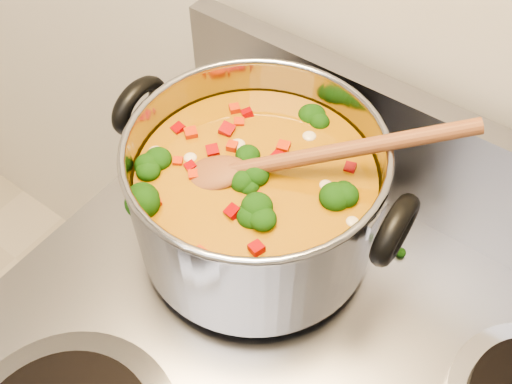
# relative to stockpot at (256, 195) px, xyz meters

# --- Properties ---
(stockpot) EXTENTS (0.32, 0.27, 0.16)m
(stockpot) POSITION_rel_stockpot_xyz_m (0.00, 0.00, 0.00)
(stockpot) COLOR #919299
(stockpot) RESTS_ON electric_range
(wooden_spoon) EXTENTS (0.26, 0.20, 0.09)m
(wooden_spoon) POSITION_rel_stockpot_xyz_m (0.02, 0.01, 0.05)
(wooden_spoon) COLOR brown
(wooden_spoon) RESTS_ON stockpot
(cooktop_crumbs) EXTENTS (0.17, 0.03, 0.01)m
(cooktop_crumbs) POSITION_rel_stockpot_xyz_m (-0.06, 0.12, -0.08)
(cooktop_crumbs) COLOR black
(cooktop_crumbs) RESTS_ON electric_range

